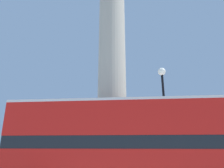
{
  "coord_description": "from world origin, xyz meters",
  "views": [
    {
      "loc": [
        2.45,
        -14.25,
        2.22
      ],
      "look_at": [
        0.0,
        0.0,
        6.64
      ],
      "focal_mm": 32.0,
      "sensor_mm": 36.0,
      "label": 1
    }
  ],
  "objects": [
    {
      "name": "bus_b",
      "position": [
        1.02,
        -4.45,
        2.35
      ],
      "size": [
        10.34,
        3.35,
        4.25
      ],
      "rotation": [
        0.0,
        0.0,
        0.07
      ],
      "color": "red",
      "rests_on": "ground_plane"
    },
    {
      "name": "monument_column",
      "position": [
        0.0,
        0.0,
        6.92
      ],
      "size": [
        5.52,
        5.52,
        19.98
      ],
      "color": "#A39E8E",
      "rests_on": "ground_plane"
    },
    {
      "name": "street_lamp",
      "position": [
        3.52,
        -2.42,
        4.09
      ],
      "size": [
        0.48,
        0.48,
        6.76
      ],
      "color": "black",
      "rests_on": "ground_plane"
    }
  ]
}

